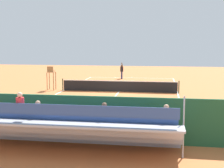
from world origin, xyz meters
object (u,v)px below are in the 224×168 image
bleacher_stand (65,127)px  tennis_ball_near (141,80)px  equipment_bag (101,133)px  tennis_player (122,70)px  tennis_ball_far (130,81)px  tennis_net (119,86)px  tennis_racket (115,78)px  courtside_bench (133,126)px  umpire_chair (51,75)px

bleacher_stand → tennis_ball_near: size_ratio=137.27×
equipment_bag → tennis_player: (2.02, -23.22, 0.84)m
bleacher_stand → tennis_ball_far: bearing=-90.7°
tennis_net → tennis_racket: size_ratio=18.15×
courtside_bench → equipment_bag: size_ratio=2.00×
courtside_bench → tennis_ball_far: size_ratio=27.27×
bleacher_stand → tennis_racket: 26.02m
umpire_chair → tennis_player: bearing=-118.0°
courtside_bench → tennis_ball_far: courtside_bench is taller
umpire_chair → tennis_ball_near: 11.32m
tennis_player → tennis_ball_near: size_ratio=29.18×
tennis_ball_far → tennis_racket: bearing=-57.7°
umpire_chair → courtside_bench: size_ratio=1.19×
equipment_bag → tennis_player: 23.33m
tennis_racket → tennis_net: bearing=100.2°
bleacher_stand → umpire_chair: size_ratio=4.23×
bleacher_stand → tennis_ball_far: bleacher_stand is taller
bleacher_stand → tennis_ball_far: size_ratio=137.27×
tennis_player → tennis_ball_far: bearing=115.3°
tennis_racket → bleacher_stand: bearing=94.0°
tennis_net → equipment_bag: bearing=94.3°
tennis_net → equipment_bag: size_ratio=11.44×
umpire_chair → equipment_bag: umpire_chair is taller
courtside_bench → tennis_ball_far: bearing=-83.8°
tennis_racket → tennis_player: bearing=139.5°
bleacher_stand → tennis_ball_near: bearing=-93.4°
equipment_bag → tennis_net: bearing=-85.7°
bleacher_stand → equipment_bag: 2.38m
bleacher_stand → tennis_player: bleacher_stand is taller
umpire_chair → tennis_racket: (-4.30, -10.50, -1.30)m
tennis_net → equipment_bag: (-1.00, 13.40, -0.32)m
tennis_ball_near → bleacher_stand: bearing=86.6°
tennis_player → tennis_racket: bearing=-40.5°
bleacher_stand → equipment_bag: size_ratio=10.07×
courtside_bench → umpire_chair: bearing=-57.1°
tennis_net → umpire_chair: umpire_chair is taller
courtside_bench → bleacher_stand: bearing=39.8°
umpire_chair → tennis_ball_near: size_ratio=32.42×
bleacher_stand → tennis_racket: size_ratio=15.96×
umpire_chair → courtside_bench: bearing=122.9°
tennis_player → tennis_net: bearing=95.9°
tennis_net → tennis_ball_near: 8.56m
bleacher_stand → tennis_ball_near: 23.87m
tennis_net → bleacher_stand: size_ratio=1.14×
courtside_bench → tennis_racket: size_ratio=3.17×
bleacher_stand → umpire_chair: (6.11, -15.44, 0.35)m
tennis_net → umpire_chair: size_ratio=4.81×
tennis_net → tennis_ball_near: (-1.32, -8.44, -0.47)m
bleacher_stand → tennis_player: 25.21m
umpire_chair → tennis_ball_far: (-6.37, -7.22, -1.28)m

